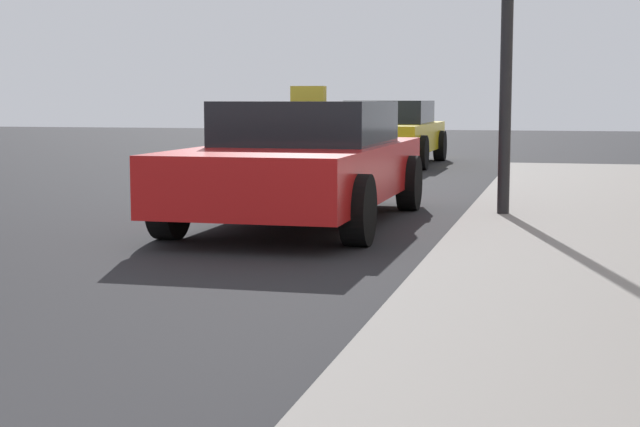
{
  "coord_description": "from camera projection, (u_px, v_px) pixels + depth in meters",
  "views": [
    {
      "loc": [
        2.95,
        -2.02,
        1.28
      ],
      "look_at": [
        1.53,
        3.66,
        0.6
      ],
      "focal_mm": 54.7,
      "sensor_mm": 36.0,
      "label": 1
    }
  ],
  "objects": [
    {
      "name": "car_red",
      "position": [
        304.0,
        161.0,
        10.2
      ],
      "size": [
        2.01,
        4.54,
        1.43
      ],
      "rotation": [
        0.0,
        0.0,
        3.14
      ],
      "color": "red",
      "rests_on": "ground_plane"
    },
    {
      "name": "car_yellow",
      "position": [
        389.0,
        132.0,
        19.44
      ],
      "size": [
        1.94,
        4.39,
        1.27
      ],
      "rotation": [
        0.0,
        0.0,
        3.14
      ],
      "color": "yellow",
      "rests_on": "ground_plane"
    }
  ]
}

